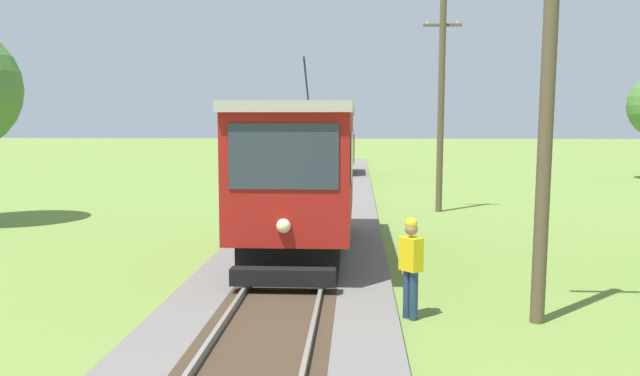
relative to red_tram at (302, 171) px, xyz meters
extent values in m
cube|color=maroon|center=(0.00, 0.02, 0.11)|extent=(2.50, 8.00, 2.60)
cube|color=#B2ADA3|center=(0.00, 0.02, 1.52)|extent=(2.60, 8.32, 0.22)
cube|color=black|center=(0.00, 0.02, -1.47)|extent=(2.10, 7.04, 0.44)
cube|color=#2D3842|center=(0.00, -3.99, 0.57)|extent=(2.10, 0.03, 1.25)
cube|color=#2D3842|center=(1.26, 0.02, 0.47)|extent=(0.02, 6.72, 1.04)
sphere|color=#F4EAB2|center=(0.00, -4.04, -0.74)|extent=(0.28, 0.28, 0.28)
cylinder|color=black|center=(0.00, 1.62, 2.33)|extent=(0.05, 1.67, 1.19)
cube|color=black|center=(0.00, -4.18, -1.69)|extent=(2.00, 0.36, 0.32)
cylinder|color=black|center=(0.00, -2.22, -1.47)|extent=(1.54, 0.80, 0.80)
cylinder|color=black|center=(0.00, 2.26, -1.47)|extent=(1.54, 0.80, 0.80)
cube|color=maroon|center=(0.00, 24.59, -0.42)|extent=(2.40, 5.20, 1.70)
cube|color=black|center=(0.00, 24.59, -1.49)|extent=(2.02, 4.78, 0.38)
cylinder|color=black|center=(0.00, 23.03, -1.49)|extent=(1.54, 0.76, 0.76)
cylinder|color=black|center=(0.00, 26.15, -1.49)|extent=(1.54, 0.76, 0.76)
cylinder|color=brown|center=(4.48, -5.33, 1.53)|extent=(0.24, 0.56, 7.44)
cylinder|color=brown|center=(4.48, 8.54, 1.74)|extent=(0.24, 0.57, 7.88)
cube|color=brown|center=(4.48, 8.54, 4.73)|extent=(1.40, 0.10, 0.10)
cylinder|color=silver|center=(3.93, 8.54, 4.83)|extent=(0.08, 0.08, 0.10)
cylinder|color=silver|center=(5.03, 8.54, 4.83)|extent=(0.08, 0.08, 0.10)
cone|color=gray|center=(-4.37, 24.90, -1.50)|extent=(2.43, 2.43, 1.39)
cylinder|color=navy|center=(2.28, -5.03, -1.76)|extent=(0.15, 0.15, 0.86)
cylinder|color=navy|center=(2.38, -5.15, -1.76)|extent=(0.15, 0.15, 0.86)
cube|color=yellow|center=(2.33, -5.09, -1.04)|extent=(0.42, 0.45, 0.58)
sphere|color=#936B51|center=(2.33, -5.09, -0.61)|extent=(0.22, 0.22, 0.22)
sphere|color=yellow|center=(2.33, -5.09, -0.51)|extent=(0.21, 0.21, 0.21)
camera|label=1|loc=(1.39, -16.41, 1.25)|focal=37.17mm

